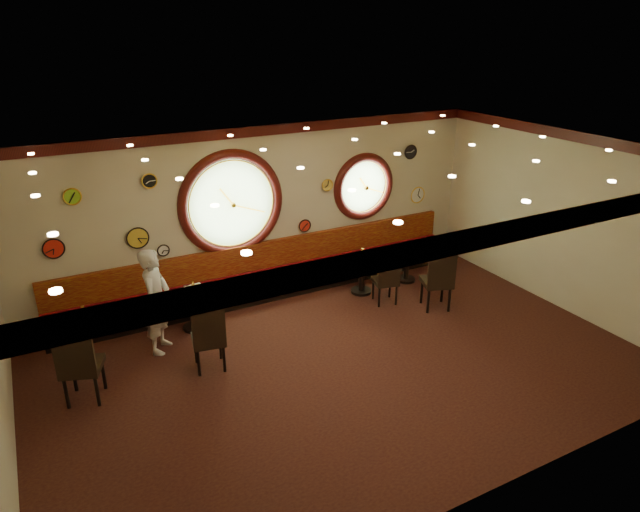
{
  "coord_description": "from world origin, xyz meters",
  "views": [
    {
      "loc": [
        -3.82,
        -6.43,
        4.87
      ],
      "look_at": [
        0.04,
        0.8,
        1.5
      ],
      "focal_mm": 32.0,
      "sensor_mm": 36.0,
      "label": 1
    }
  ],
  "objects": [
    {
      "name": "waiter",
      "position": [
        -2.34,
        1.75,
        0.86
      ],
      "size": [
        0.68,
        0.75,
        1.72
      ],
      "primitive_type": "imported",
      "rotation": [
        0.0,
        0.0,
        1.01
      ],
      "color": "silver",
      "rests_on": "floor"
    },
    {
      "name": "porthole_left_ring",
      "position": [
        -0.6,
        2.95,
        1.85
      ],
      "size": [
        1.61,
        0.03,
        1.61
      ],
      "primitive_type": "torus",
      "rotation": [
        1.57,
        0.0,
        0.0
      ],
      "color": "yellow",
      "rests_on": "wall_back"
    },
    {
      "name": "banquette_back",
      "position": [
        0.0,
        2.94,
        0.75
      ],
      "size": [
        8.0,
        0.1,
        0.55
      ],
      "primitive_type": "cube",
      "color": "#610708",
      "rests_on": "wall_back"
    },
    {
      "name": "porthole_right_ring",
      "position": [
        2.2,
        2.95,
        1.8
      ],
      "size": [
        1.09,
        0.03,
        1.09
      ],
      "primitive_type": "torus",
      "rotation": [
        1.57,
        0.0,
        0.0
      ],
      "color": "yellow",
      "rests_on": "wall_back"
    },
    {
      "name": "table_c",
      "position": [
        1.59,
        2.0,
        0.44
      ],
      "size": [
        0.73,
        0.73,
        0.7
      ],
      "color": "black",
      "rests_on": "floor"
    },
    {
      "name": "wall_front",
      "position": [
        0.0,
        -3.0,
        1.6
      ],
      "size": [
        9.0,
        0.02,
        3.2
      ],
      "primitive_type": "cube",
      "color": "beige",
      "rests_on": "floor"
    },
    {
      "name": "wall_back",
      "position": [
        0.0,
        3.0,
        1.6
      ],
      "size": [
        9.0,
        0.02,
        3.2
      ],
      "primitive_type": "cube",
      "color": "beige",
      "rests_on": "floor"
    },
    {
      "name": "molding_right",
      "position": [
        4.45,
        0.0,
        3.11
      ],
      "size": [
        0.1,
        6.0,
        0.18
      ],
      "primitive_type": "cube",
      "color": "#3A0C0A",
      "rests_on": "wall_back"
    },
    {
      "name": "condiment_c_pepper",
      "position": [
        1.62,
        1.93,
        0.76
      ],
      "size": [
        0.04,
        0.04,
        0.11
      ],
      "primitive_type": "cylinder",
      "color": "silver",
      "rests_on": "table_c"
    },
    {
      "name": "floor",
      "position": [
        0.0,
        0.0,
        0.0
      ],
      "size": [
        9.0,
        6.0,
        0.0
      ],
      "primitive_type": "cube",
      "color": "black",
      "rests_on": "ground"
    },
    {
      "name": "chair_b",
      "position": [
        -1.83,
        0.78,
        0.65
      ],
      "size": [
        0.56,
        0.56,
        0.71
      ],
      "rotation": [
        0.0,
        0.0,
        -0.18
      ],
      "color": "black",
      "rests_on": "floor"
    },
    {
      "name": "chair_c",
      "position": [
        1.73,
        1.36,
        0.58
      ],
      "size": [
        0.52,
        0.52,
        0.63
      ],
      "rotation": [
        0.0,
        0.0,
        -0.24
      ],
      "color": "black",
      "rests_on": "floor"
    },
    {
      "name": "condiment_b_pepper",
      "position": [
        -1.69,
        2.09,
        0.72
      ],
      "size": [
        0.03,
        0.03,
        0.09
      ],
      "primitive_type": "cylinder",
      "color": "#BDBDC1",
      "rests_on": "table_b"
    },
    {
      "name": "condiment_a_bottle",
      "position": [
        -3.39,
        1.9,
        0.88
      ],
      "size": [
        0.05,
        0.05,
        0.16
      ],
      "primitive_type": "cylinder",
      "color": "#CB842F",
      "rests_on": "table_a"
    },
    {
      "name": "table_a",
      "position": [
        -3.46,
        1.78,
        0.5
      ],
      "size": [
        0.75,
        0.75,
        0.8
      ],
      "color": "black",
      "rests_on": "floor"
    },
    {
      "name": "wall_clock_8",
      "position": [
        0.85,
        2.96,
        1.2
      ],
      "size": [
        0.24,
        0.03,
        0.24
      ],
      "primitive_type": "cylinder",
      "rotation": [
        1.57,
        0.0,
        0.0
      ],
      "color": "red",
      "rests_on": "wall_back"
    },
    {
      "name": "table_d",
      "position": [
        2.68,
        2.04,
        0.42
      ],
      "size": [
        0.72,
        0.72,
        0.67
      ],
      "color": "black",
      "rests_on": "floor"
    },
    {
      "name": "molding_front",
      "position": [
        0.0,
        -2.95,
        3.11
      ],
      "size": [
        9.0,
        0.1,
        0.18
      ],
      "primitive_type": "cube",
      "color": "#3A0C0A",
      "rests_on": "wall_back"
    },
    {
      "name": "wall_right",
      "position": [
        4.5,
        0.0,
        1.6
      ],
      "size": [
        0.02,
        6.0,
        3.2
      ],
      "primitive_type": "cube",
      "color": "beige",
      "rests_on": "floor"
    },
    {
      "name": "condiment_a_salt",
      "position": [
        -3.53,
        1.79,
        0.85
      ],
      "size": [
        0.04,
        0.04,
        0.11
      ],
      "primitive_type": "cylinder",
      "color": "silver",
      "rests_on": "table_a"
    },
    {
      "name": "ceiling",
      "position": [
        0.0,
        0.0,
        3.2
      ],
      "size": [
        9.0,
        6.0,
        0.02
      ],
      "primitive_type": "cube",
      "color": "#B18632",
      "rests_on": "wall_back"
    },
    {
      "name": "wall_clock_2",
      "position": [
        3.55,
        2.96,
        1.45
      ],
      "size": [
        0.34,
        0.03,
        0.34
      ],
      "primitive_type": "cylinder",
      "rotation": [
        1.57,
        0.0,
        0.0
      ],
      "color": "white",
      "rests_on": "wall_back"
    },
    {
      "name": "porthole_right_frame",
      "position": [
        2.2,
        2.98,
        1.8
      ],
      "size": [
        1.38,
        0.18,
        1.38
      ],
      "primitive_type": "torus",
      "rotation": [
        1.57,
        0.0,
        0.0
      ],
      "color": "#3A0C0A",
      "rests_on": "wall_back"
    },
    {
      "name": "condiment_d_bottle",
      "position": [
        2.81,
        2.12,
        0.74
      ],
      "size": [
        0.04,
        0.04,
        0.14
      ],
      "primitive_type": "cylinder",
      "color": "gold",
      "rests_on": "table_d"
    },
    {
      "name": "chair_a",
      "position": [
        -3.61,
        0.84,
        0.7
      ],
      "size": [
        0.66,
        0.66,
        0.76
      ],
      "rotation": [
        0.0,
        0.0,
        -0.36
      ],
      "color": "black",
      "rests_on": "floor"
    },
    {
      "name": "wall_clock_0",
      "position": [
        -1.9,
        2.96,
        1.2
      ],
      "size": [
        0.2,
        0.03,
        0.2
      ],
      "primitive_type": "cylinder",
      "rotation": [
        1.57,
        0.0,
        0.0
      ],
      "color": "white",
      "rests_on": "wall_back"
    },
    {
      "name": "condiment_d_salt",
      "position": [
        2.63,
        2.1,
        0.73
      ],
      "size": [
        0.04,
        0.04,
        0.11
      ],
      "primitive_type": "cylinder",
      "color": "silver",
      "rests_on": "table_d"
    },
    {
      "name": "condiment_d_pepper",
      "position": [
        2.71,
        2.07,
        0.73
      ],
      "size": [
        0.04,
        0.04,
        0.11
      ],
      "primitive_type": "cylinder",
      "color": "silver",
      "rests_on": "table_d"
    },
    {
      "name": "table_b",
      "position": [
        -1.69,
        2.15,
        0.42
      ],
      "size": [
        0.72,
        0.72,
        0.67
      ],
      "color": "black",
      "rests_on": "floor"
    },
    {
      "name": "porthole_left_frame",
      "position": [
        -0.6,
        2.98,
        1.85
      ],
      "size": [
        1.98,
        0.18,
        1.98
      ],
      "primitive_type": "torus",
      "rotation": [
        1.57,
        0.0,
        0.0
      ],
      "color": "#3A0C0A",
      "rests_on": "wall_back"
    },
    {
      "name": "condiment_c_salt",
      "position": [
        1.52,
        2.06,
        0.75
      ],
      "size": [
        0.03,
        0.03,
        0.09
      ],
      "primitive_type": "cylinder",
      "color": "silver",
      "rests_on": "table_c"
    },
    {
      "name": "condiment_c_bottle",
      "position": [
        1.67,
        2.12,
        0.78
      ],
      "size": [
        0.05,
        0.05,
        0.16
      ],
      "primitive_type": "cylinder",
      "color": "gold",
      "rests_on": "table_c"
    },
    {
      "name": "condiment_b_salt",
      "position": [
        -1.76,
        2.24,
        0.73
      ],
      "size": [
        0.04,
        0.04,
        0.11
      ],
      "primitive_type": "cylinder",
      "color": "silver",
      "rests_on": "table_b"
    },
    {
      "name": "condiment_a_pepper",
      "position": [
        -3.45,
        1.75,
        0.85
      ],
      "size": [
        0.04,
        0.04,
        0.1
      ],
      "primitive_type": "cylinder",
      "color": "silver",
      "rests_on": "table_a"
    },
    {
      "name": "wall_clock_7",
      "position": [
        1.35,
        2.96,
        1.95
      ],
      "size": [
        0.22,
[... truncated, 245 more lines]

